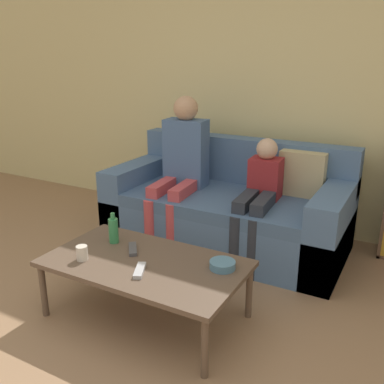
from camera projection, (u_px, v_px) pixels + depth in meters
wall_back at (269, 84)px, 3.76m from camera, size 12.00×0.06×2.60m
couch at (228, 211)px, 3.60m from camera, size 1.94×0.94×0.85m
coffee_table at (145, 266)px, 2.56m from camera, size 1.19×0.67×0.38m
person_adult at (182, 159)px, 3.58m from camera, size 0.38×0.67×1.22m
person_child at (259, 193)px, 3.26m from camera, size 0.28×0.65×0.93m
cup_near at (82, 253)px, 2.55m from camera, size 0.07×0.07×0.09m
tv_remote_0 at (140, 270)px, 2.42m from camera, size 0.12×0.17×0.02m
tv_remote_1 at (133, 249)px, 2.68m from camera, size 0.14×0.16×0.02m
snack_bowl at (222, 265)px, 2.45m from camera, size 0.15×0.15×0.05m
bottle at (113, 230)px, 2.77m from camera, size 0.06×0.06×0.20m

